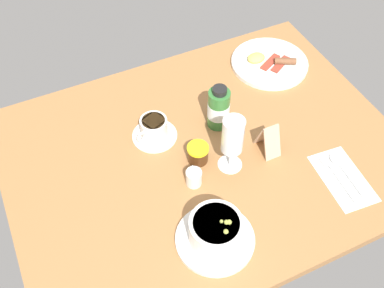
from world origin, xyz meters
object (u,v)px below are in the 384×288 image
object	(u,v)px
wine_glass	(233,138)
porridge_bowl	(216,232)
cutlery_setting	(342,177)
menu_card	(269,138)
coffee_cup	(154,129)
breakfast_plate	(269,63)
sauce_bottle_green	(219,108)
jam_jar	(198,153)
creamer_jug	(194,177)

from	to	relation	value
wine_glass	porridge_bowl	bearing A→B (deg)	-127.09
cutlery_setting	menu_card	size ratio (longest dim) A/B	2.11
cutlery_setting	coffee_cup	xyz separation A→B (cm)	(-40.46, 35.22, 2.85)
porridge_bowl	wine_glass	world-z (taller)	wine_glass
porridge_bowl	menu_card	xyz separation A→B (cm)	(26.37, 19.25, 0.61)
cutlery_setting	breakfast_plate	world-z (taller)	breakfast_plate
wine_glass	sauce_bottle_green	distance (cm)	16.37
coffee_cup	jam_jar	world-z (taller)	coffee_cup
creamer_jug	breakfast_plate	world-z (taller)	creamer_jug
wine_glass	sauce_bottle_green	size ratio (longest dim) A/B	1.24
porridge_bowl	wine_glass	size ratio (longest dim) A/B	1.09
porridge_bowl	cutlery_setting	distance (cm)	40.08
creamer_jug	sauce_bottle_green	bearing A→B (deg)	46.19
coffee_cup	breakfast_plate	xyz separation A→B (cm)	(46.63, 12.80, -2.21)
creamer_jug	jam_jar	world-z (taller)	same
menu_card	cutlery_setting	bearing A→B (deg)	-51.76
sauce_bottle_green	menu_card	size ratio (longest dim) A/B	1.47
jam_jar	breakfast_plate	distance (cm)	46.78
breakfast_plate	wine_glass	bearing A→B (deg)	-135.38
wine_glass	menu_card	distance (cm)	13.81
cutlery_setting	menu_card	world-z (taller)	menu_card
porridge_bowl	creamer_jug	bearing A→B (deg)	81.37
jam_jar	sauce_bottle_green	size ratio (longest dim) A/B	0.42
coffee_cup	creamer_jug	world-z (taller)	coffee_cup
cutlery_setting	sauce_bottle_green	size ratio (longest dim) A/B	1.43
breakfast_plate	jam_jar	bearing A→B (deg)	-146.40
porridge_bowl	coffee_cup	xyz separation A→B (cm)	(-0.63, 37.39, -1.08)
porridge_bowl	sauce_bottle_green	bearing A→B (deg)	61.73
creamer_jug	breakfast_plate	size ratio (longest dim) A/B	0.21
wine_glass	breakfast_plate	bearing A→B (deg)	44.62
jam_jar	breakfast_plate	size ratio (longest dim) A/B	0.24
menu_card	sauce_bottle_green	bearing A→B (deg)	118.72
wine_glass	sauce_bottle_green	xyz separation A→B (cm)	(3.97, 15.07, -4.99)
cutlery_setting	sauce_bottle_green	bearing A→B (deg)	124.09
jam_jar	wine_glass	bearing A→B (deg)	-36.69
cutlery_setting	breakfast_plate	size ratio (longest dim) A/B	0.80
coffee_cup	creamer_jug	xyz separation A→B (cm)	(3.33, -19.64, -0.66)
porridge_bowl	wine_glass	bearing A→B (deg)	52.91
coffee_cup	breakfast_plate	bearing A→B (deg)	15.35
cutlery_setting	creamer_jug	distance (cm)	40.32
porridge_bowl	jam_jar	size ratio (longest dim) A/B	3.23
wine_glass	coffee_cup	bearing A→B (deg)	128.98
porridge_bowl	cutlery_setting	xyz separation A→B (cm)	(39.82, 2.17, -3.93)
jam_jar	porridge_bowl	bearing A→B (deg)	-106.19
creamer_jug	menu_card	bearing A→B (deg)	3.62
creamer_jug	sauce_bottle_green	size ratio (longest dim) A/B	0.37
sauce_bottle_green	wine_glass	bearing A→B (deg)	-104.76
jam_jar	menu_card	xyz separation A→B (cm)	(19.30, -5.08, 2.10)
cutlery_setting	coffee_cup	world-z (taller)	coffee_cup
cutlery_setting	sauce_bottle_green	distance (cm)	38.94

